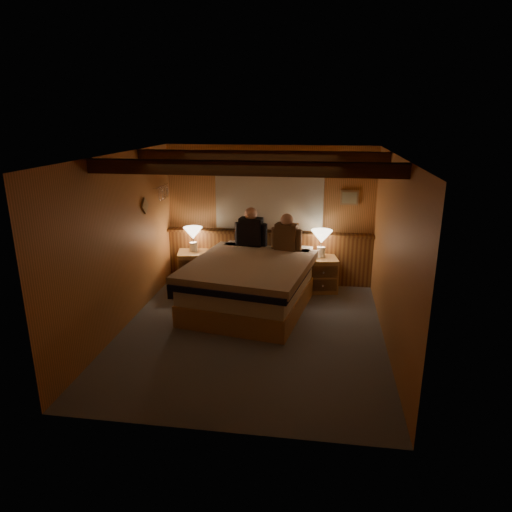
% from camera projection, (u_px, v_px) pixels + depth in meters
% --- Properties ---
extents(floor, '(4.20, 4.20, 0.00)m').
position_uv_depth(floor, '(251.00, 332.00, 6.31)').
color(floor, '#4D535B').
rests_on(floor, ground).
extents(ceiling, '(4.20, 4.20, 0.00)m').
position_uv_depth(ceiling, '(250.00, 155.00, 5.60)').
color(ceiling, tan).
rests_on(ceiling, wall_back).
extents(wall_back, '(3.60, 0.00, 3.60)m').
position_uv_depth(wall_back, '(269.00, 215.00, 7.94)').
color(wall_back, '#CB8148').
rests_on(wall_back, floor).
extents(wall_left, '(0.00, 4.20, 4.20)m').
position_uv_depth(wall_left, '(120.00, 244.00, 6.21)').
color(wall_left, '#CB8148').
rests_on(wall_left, floor).
extents(wall_right, '(0.00, 4.20, 4.20)m').
position_uv_depth(wall_right, '(393.00, 255.00, 5.71)').
color(wall_right, '#CB8148').
rests_on(wall_right, floor).
extents(wall_front, '(3.60, 0.00, 3.60)m').
position_uv_depth(wall_front, '(214.00, 316.00, 3.97)').
color(wall_front, '#CB8148').
rests_on(wall_front, floor).
extents(wainscot, '(3.60, 0.23, 0.94)m').
position_uv_depth(wainscot, '(269.00, 256.00, 8.09)').
color(wainscot, brown).
rests_on(wainscot, wall_back).
extents(curtain_window, '(2.18, 0.09, 1.11)m').
position_uv_depth(curtain_window, '(269.00, 198.00, 7.78)').
color(curtain_window, '#472B11').
rests_on(curtain_window, wall_back).
extents(ceiling_beams, '(3.60, 1.65, 0.16)m').
position_uv_depth(ceiling_beams, '(252.00, 162.00, 5.77)').
color(ceiling_beams, '#472B11').
rests_on(ceiling_beams, ceiling).
extents(coat_rail, '(0.05, 0.55, 0.24)m').
position_uv_depth(coat_rail, '(163.00, 191.00, 7.55)').
color(coat_rail, silver).
rests_on(coat_rail, wall_left).
extents(framed_print, '(0.30, 0.04, 0.25)m').
position_uv_depth(framed_print, '(349.00, 198.00, 7.63)').
color(framed_print, '#A28051').
rests_on(framed_print, wall_back).
extents(bed, '(2.04, 2.47, 0.76)m').
position_uv_depth(bed, '(252.00, 283.00, 7.04)').
color(bed, '#AF7B4A').
rests_on(bed, floor).
extents(nightstand_left, '(0.62, 0.58, 0.59)m').
position_uv_depth(nightstand_left, '(194.00, 268.00, 8.04)').
color(nightstand_left, '#AF7B4A').
rests_on(nightstand_left, floor).
extents(nightstand_right, '(0.61, 0.57, 0.58)m').
position_uv_depth(nightstand_right, '(320.00, 274.00, 7.74)').
color(nightstand_right, '#AF7B4A').
rests_on(nightstand_right, floor).
extents(lamp_left, '(0.33, 0.33, 0.43)m').
position_uv_depth(lamp_left, '(193.00, 235.00, 7.90)').
color(lamp_left, white).
rests_on(lamp_left, nightstand_left).
extents(lamp_right, '(0.36, 0.36, 0.47)m').
position_uv_depth(lamp_right, '(322.00, 238.00, 7.60)').
color(lamp_right, white).
rests_on(lamp_right, nightstand_right).
extents(person_left, '(0.56, 0.26, 0.68)m').
position_uv_depth(person_left, '(251.00, 230.00, 7.68)').
color(person_left, black).
rests_on(person_left, bed).
extents(person_right, '(0.51, 0.28, 0.63)m').
position_uv_depth(person_right, '(287.00, 235.00, 7.44)').
color(person_right, '#503620').
rests_on(person_right, bed).
extents(duffel_bag, '(0.53, 0.37, 0.35)m').
position_uv_depth(duffel_bag, '(183.00, 287.00, 7.54)').
color(duffel_bag, black).
rests_on(duffel_bag, floor).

